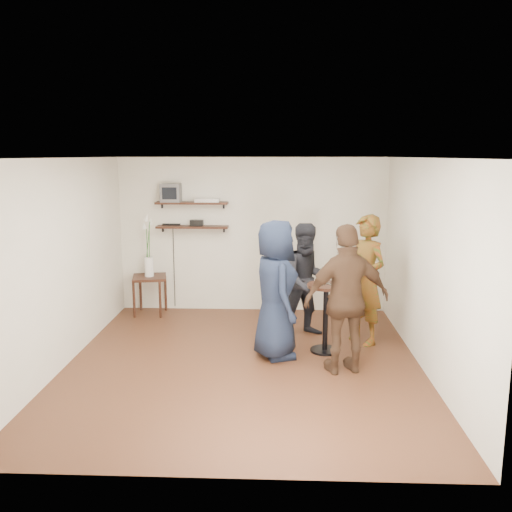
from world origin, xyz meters
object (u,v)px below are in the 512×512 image
Objects in this scene: side_table at (150,282)px; person_brown at (347,299)px; person_navy at (275,290)px; drinks_table at (326,309)px; dvd_deck at (207,200)px; person_dark at (308,280)px; crt_monitor at (171,193)px; radio at (197,223)px; person_plaid at (366,280)px.

person_brown is (2.97, -2.34, 0.38)m from side_table.
drinks_table is at bearing -90.00° from person_navy.
drinks_table is at bearing -45.89° from dvd_deck.
person_dark is at bearing -36.77° from dvd_deck.
dvd_deck reaches higher than person_navy.
person_dark is (2.21, -1.20, -1.18)m from crt_monitor.
crt_monitor is 2.93m from person_navy.
person_navy reaches higher than side_table.
radio is (0.41, 0.00, -0.50)m from crt_monitor.
radio reaches higher than drinks_table.
crt_monitor is 0.19× the size of person_dark.
dvd_deck is at bearing 12.89° from side_table.
radio is 0.34× the size of side_table.
person_brown reaches higher than person_navy.
person_navy is at bearing -135.33° from person_dark.
person_plaid is (3.37, -1.26, 0.37)m from side_table.
person_plaid is (0.58, 0.40, 0.31)m from drinks_table.
dvd_deck is 0.42m from radio.
drinks_table is 0.77m from person_brown.
drinks_table is (2.78, -1.66, 0.06)m from side_table.
side_table is 0.69× the size of drinks_table.
crt_monitor is at bearing 180.00° from radio.
person_brown is at bearing -90.93° from person_dark.
dvd_deck is at bearing -156.12° from person_plaid.
crt_monitor reaches higher than side_table.
person_navy is (-1.26, -0.61, -0.00)m from person_plaid.
person_plaid is at bearing -20.46° from side_table.
crt_monitor is 3.38m from drinks_table.
person_plaid is 1.10× the size of person_dark.
drinks_table is 0.51× the size of person_brown.
drinks_table is (2.42, -1.88, -1.42)m from crt_monitor.
dvd_deck reaches higher than person_plaid.
person_brown is (0.87, -0.48, 0.01)m from person_navy.
person_brown reaches higher than person_dark.
radio is 0.12× the size of person_plaid.
person_brown is at bearing -51.86° from dvd_deck.
person_brown reaches higher than radio.
person_dark is at bearing 107.42° from drinks_table.
crt_monitor is 0.49× the size of side_table.
dvd_deck is at bearing 0.00° from radio.
dvd_deck is 0.24× the size of person_dark.
person_brown reaches higher than person_plaid.
radio is 2.27m from person_dark.
person_plaid is 0.84m from person_dark.
person_dark is 0.91× the size of person_brown.
crt_monitor is at bearing 142.22° from drinks_table.
drinks_table is 0.77m from person_plaid.
person_plaid is at bearing -125.49° from person_brown.
person_brown is at bearing -38.20° from side_table.
drinks_table is 0.75m from person_dark.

